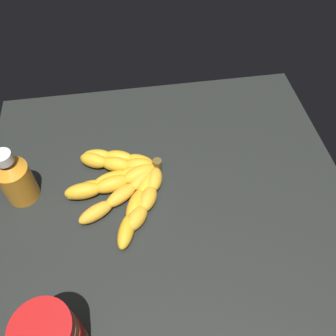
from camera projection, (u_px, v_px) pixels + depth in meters
ground_plane at (168, 199)px, 77.12cm from camera, size 70.57×77.58×4.60cm
banana_bunch at (123, 184)px, 74.88cm from camera, size 26.06×21.63×3.50cm
honey_bottle at (15, 178)px, 70.32cm from camera, size 6.69×6.69×13.47cm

